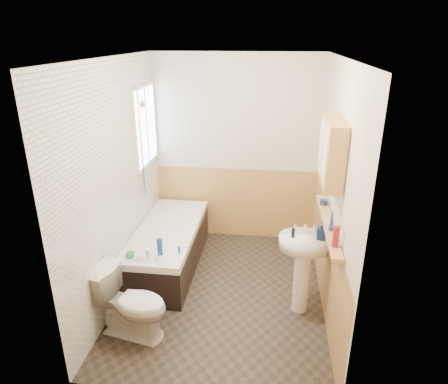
{
  "coord_description": "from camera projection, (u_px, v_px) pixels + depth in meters",
  "views": [
    {
      "loc": [
        0.48,
        -3.71,
        2.7
      ],
      "look_at": [
        0.0,
        0.15,
        1.15
      ],
      "focal_mm": 32.0,
      "sensor_mm": 36.0,
      "label": 1
    }
  ],
  "objects": [
    {
      "name": "wall_left",
      "position": [
        116.0,
        183.0,
        4.14
      ],
      "size": [
        0.02,
        2.8,
        2.5
      ],
      "primitive_type": "cube",
      "color": "beige",
      "rests_on": "ground"
    },
    {
      "name": "foam_can",
      "position": [
        336.0,
        236.0,
        3.3
      ],
      "size": [
        0.06,
        0.06,
        0.18
      ],
      "primitive_type": "cylinder",
      "rotation": [
        0.0,
        0.0,
        0.02
      ],
      "color": "maroon",
      "rests_on": "pine_shelf"
    },
    {
      "name": "floor",
      "position": [
        222.0,
        292.0,
        4.48
      ],
      "size": [
        2.8,
        2.8,
        0.0
      ],
      "primitive_type": "plane",
      "color": "black",
      "rests_on": "ground"
    },
    {
      "name": "wainscot_back",
      "position": [
        235.0,
        203.0,
        5.57
      ],
      "size": [
        2.2,
        0.01,
        1.0
      ],
      "primitive_type": "cube",
      "color": "tan",
      "rests_on": "wall_back"
    },
    {
      "name": "shower_riser",
      "position": [
        141.0,
        133.0,
        4.62
      ],
      "size": [
        0.11,
        0.09,
        1.32
      ],
      "color": "silver",
      "rests_on": "wall_left"
    },
    {
      "name": "toilet",
      "position": [
        132.0,
        303.0,
        3.74
      ],
      "size": [
        0.77,
        0.53,
        0.69
      ],
      "primitive_type": "imported",
      "rotation": [
        0.0,
        0.0,
        1.36
      ],
      "color": "white",
      "rests_on": "floor"
    },
    {
      "name": "clear_bottle",
      "position": [
        293.0,
        233.0,
        3.85
      ],
      "size": [
        0.04,
        0.04,
        0.09
      ],
      "primitive_type": "cylinder",
      "rotation": [
        0.0,
        0.0,
        -0.34
      ],
      "color": "black",
      "rests_on": "sink"
    },
    {
      "name": "green_bottle",
      "position": [
        332.0,
        219.0,
        3.56
      ],
      "size": [
        0.05,
        0.05,
        0.23
      ],
      "primitive_type": "cone",
      "rotation": [
        0.0,
        0.0,
        -0.23
      ],
      "color": "#19339E",
      "rests_on": "pine_shelf"
    },
    {
      "name": "tile_cladding_left",
      "position": [
        118.0,
        184.0,
        4.14
      ],
      "size": [
        0.01,
        2.8,
        2.5
      ],
      "primitive_type": "cube",
      "color": "white",
      "rests_on": "wall_left"
    },
    {
      "name": "black_jar",
      "position": [
        324.0,
        202.0,
        4.14
      ],
      "size": [
        0.08,
        0.08,
        0.05
      ],
      "primitive_type": "cylinder",
      "rotation": [
        0.0,
        0.0,
        -0.05
      ],
      "color": "navy",
      "rests_on": "pine_shelf"
    },
    {
      "name": "tile_return_back",
      "position": [
        181.0,
        112.0,
        5.19
      ],
      "size": [
        0.75,
        0.01,
        1.5
      ],
      "primitive_type": "cube",
      "color": "white",
      "rests_on": "wall_back"
    },
    {
      "name": "blue_gel",
      "position": [
        160.0,
        247.0,
        4.18
      ],
      "size": [
        0.06,
        0.04,
        0.19
      ],
      "primitive_type": "cube",
      "rotation": [
        0.0,
        0.0,
        0.1
      ],
      "color": "#19339E",
      "rests_on": "bathtub"
    },
    {
      "name": "sink",
      "position": [
        303.0,
        258.0,
        3.98
      ],
      "size": [
        0.5,
        0.41,
        0.97
      ],
      "rotation": [
        0.0,
        0.0,
        -0.18
      ],
      "color": "white",
      "rests_on": "floor"
    },
    {
      "name": "pine_shelf",
      "position": [
        328.0,
        223.0,
        3.77
      ],
      "size": [
        0.1,
        1.36,
        0.03
      ],
      "primitive_type": "cube",
      "color": "tan",
      "rests_on": "wall_right"
    },
    {
      "name": "wall_back",
      "position": [
        236.0,
        150.0,
        5.32
      ],
      "size": [
        2.2,
        0.02,
        2.5
      ],
      "primitive_type": "cube",
      "color": "beige",
      "rests_on": "ground"
    },
    {
      "name": "bathtub",
      "position": [
        168.0,
        246.0,
        4.89
      ],
      "size": [
        0.7,
        1.73,
        0.66
      ],
      "color": "black",
      "rests_on": "floor"
    },
    {
      "name": "wainscot_front",
      "position": [
        199.0,
        346.0,
        3.01
      ],
      "size": [
        2.2,
        0.01,
        1.0
      ],
      "primitive_type": "cube",
      "color": "tan",
      "rests_on": "wall_front"
    },
    {
      "name": "wall_right",
      "position": [
        335.0,
        193.0,
        3.89
      ],
      "size": [
        0.02,
        2.8,
        2.5
      ],
      "primitive_type": "cube",
      "color": "beige",
      "rests_on": "ground"
    },
    {
      "name": "medicine_cabinet",
      "position": [
        332.0,
        152.0,
        3.56
      ],
      "size": [
        0.16,
        0.65,
        0.58
      ],
      "color": "tan",
      "rests_on": "wall_right"
    },
    {
      "name": "wall_front",
      "position": [
        196.0,
        262.0,
        2.72
      ],
      "size": [
        2.2,
        0.02,
        2.5
      ],
      "primitive_type": "cube",
      "color": "beige",
      "rests_on": "ground"
    },
    {
      "name": "orange_bottle",
      "position": [
        179.0,
        250.0,
        4.23
      ],
      "size": [
        0.03,
        0.03,
        0.08
      ],
      "primitive_type": "cylinder",
      "rotation": [
        0.0,
        0.0,
        0.35
      ],
      "color": "#19339E",
      "rests_on": "bathtub"
    },
    {
      "name": "ceiling",
      "position": [
        222.0,
        58.0,
        3.55
      ],
      "size": [
        2.8,
        2.8,
        0.0
      ],
      "primitive_type": "plane",
      "rotation": [
        3.14,
        0.0,
        0.0
      ],
      "color": "white",
      "rests_on": "ground"
    },
    {
      "name": "soap_bottle",
      "position": [
        321.0,
        235.0,
        3.82
      ],
      "size": [
        0.11,
        0.19,
        0.08
      ],
      "primitive_type": "imported",
      "rotation": [
        0.0,
        0.0,
        -0.15
      ],
      "color": "navy",
      "rests_on": "sink"
    },
    {
      "name": "window",
      "position": [
        146.0,
        126.0,
        4.87
      ],
      "size": [
        0.03,
        0.79,
        0.99
      ],
      "color": "white",
      "rests_on": "wall_left"
    },
    {
      "name": "wainscot_right",
      "position": [
        325.0,
        260.0,
        4.17
      ],
      "size": [
        0.01,
        2.8,
        1.0
      ],
      "primitive_type": "cube",
      "color": "tan",
      "rests_on": "wall_right"
    },
    {
      "name": "cream_jar",
      "position": [
        130.0,
        255.0,
        4.16
      ],
      "size": [
        0.12,
        0.12,
        0.06
      ],
      "primitive_type": "cylinder",
      "rotation": [
        0.0,
        0.0,
        0.4
      ],
      "color": "#388447",
      "rests_on": "bathtub"
    }
  ]
}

